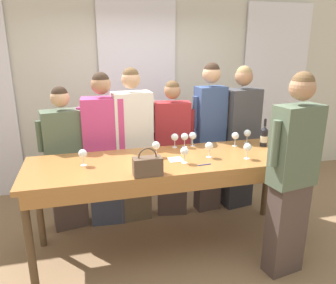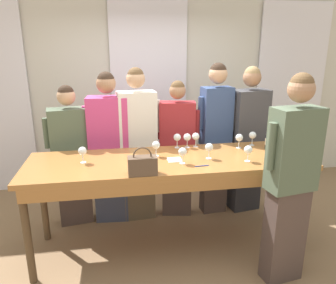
# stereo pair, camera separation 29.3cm
# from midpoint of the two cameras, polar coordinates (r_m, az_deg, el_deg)

# --- Properties ---
(ground_plane) EXTENTS (18.00, 18.00, 0.00)m
(ground_plane) POSITION_cam_midpoint_polar(r_m,az_deg,el_deg) (3.71, -2.02, -17.58)
(ground_plane) COLOR #846647
(wall_back) EXTENTS (12.00, 0.06, 2.80)m
(wall_back) POSITION_cam_midpoint_polar(r_m,az_deg,el_deg) (4.94, -6.99, 8.64)
(wall_back) COLOR beige
(wall_back) RESTS_ON ground_plane
(curtain_panel_center) EXTENTS (1.10, 0.03, 2.69)m
(curtain_panel_center) POSITION_cam_midpoint_polar(r_m,az_deg,el_deg) (4.88, -6.86, 7.89)
(curtain_panel_center) COLOR white
(curtain_panel_center) RESTS_ON ground_plane
(curtain_panel_right) EXTENTS (1.10, 0.03, 2.69)m
(curtain_panel_right) POSITION_cam_midpoint_polar(r_m,az_deg,el_deg) (5.63, 16.52, 8.52)
(curtain_panel_right) COLOR white
(curtain_panel_right) RESTS_ON ground_plane
(tasting_bar) EXTENTS (2.79, 0.85, 0.99)m
(tasting_bar) POSITION_cam_midpoint_polar(r_m,az_deg,el_deg) (3.26, -2.08, -4.69)
(tasting_bar) COLOR #9E6633
(tasting_bar) RESTS_ON ground_plane
(wine_bottle) EXTENTS (0.08, 0.08, 0.31)m
(wine_bottle) POSITION_cam_midpoint_polar(r_m,az_deg,el_deg) (3.73, 14.25, 0.93)
(wine_bottle) COLOR black
(wine_bottle) RESTS_ON tasting_bar
(handbag) EXTENTS (0.25, 0.12, 0.25)m
(handbag) POSITION_cam_midpoint_polar(r_m,az_deg,el_deg) (2.84, -6.52, -4.17)
(handbag) COLOR brown
(handbag) RESTS_ON tasting_bar
(wine_glass_front_left) EXTENTS (0.08, 0.08, 0.16)m
(wine_glass_front_left) POSITION_cam_midpoint_polar(r_m,az_deg,el_deg) (3.58, 0.58, 0.85)
(wine_glass_front_left) COLOR white
(wine_glass_front_left) RESTS_ON tasting_bar
(wine_glass_front_mid) EXTENTS (0.08, 0.08, 0.16)m
(wine_glass_front_mid) POSITION_cam_midpoint_polar(r_m,az_deg,el_deg) (3.62, 2.04, 1.02)
(wine_glass_front_mid) COLOR white
(wine_glass_front_mid) RESTS_ON tasting_bar
(wine_glass_front_right) EXTENTS (0.08, 0.08, 0.16)m
(wine_glass_front_right) POSITION_cam_midpoint_polar(r_m,az_deg,el_deg) (3.66, 9.42, 1.00)
(wine_glass_front_right) COLOR white
(wine_glass_front_right) RESTS_ON tasting_bar
(wine_glass_center_left) EXTENTS (0.08, 0.08, 0.16)m
(wine_glass_center_left) POSITION_cam_midpoint_polar(r_m,az_deg,el_deg) (3.57, -1.17, 0.76)
(wine_glass_center_left) COLOR white
(wine_glass_center_left) RESTS_ON tasting_bar
(wine_glass_center_mid) EXTENTS (0.08, 0.08, 0.16)m
(wine_glass_center_mid) POSITION_cam_midpoint_polar(r_m,az_deg,el_deg) (3.27, 4.65, -0.82)
(wine_glass_center_mid) COLOR white
(wine_glass_center_mid) RESTS_ON tasting_bar
(wine_glass_center_right) EXTENTS (0.08, 0.08, 0.16)m
(wine_glass_center_right) POSITION_cam_midpoint_polar(r_m,az_deg,el_deg) (3.80, 11.53, 1.43)
(wine_glass_center_right) COLOR white
(wine_glass_center_right) RESTS_ON tasting_bar
(wine_glass_back_left) EXTENTS (0.08, 0.08, 0.16)m
(wine_glass_back_left) POSITION_cam_midpoint_polar(r_m,az_deg,el_deg) (3.10, 0.20, -1.74)
(wine_glass_back_left) COLOR white
(wine_glass_back_left) RESTS_ON tasting_bar
(wine_glass_back_mid) EXTENTS (0.08, 0.08, 0.16)m
(wine_glass_back_mid) POSITION_cam_midpoint_polar(r_m,az_deg,el_deg) (3.28, 11.23, -1.04)
(wine_glass_back_mid) COLOR white
(wine_glass_back_mid) RESTS_ON tasting_bar
(wine_glass_back_right) EXTENTS (0.08, 0.08, 0.16)m
(wine_glass_back_right) POSITION_cam_midpoint_polar(r_m,az_deg,el_deg) (3.29, -4.65, -0.68)
(wine_glass_back_right) COLOR white
(wine_glass_back_right) RESTS_ON tasting_bar
(wine_glass_near_host) EXTENTS (0.08, 0.08, 0.16)m
(wine_glass_near_host) POSITION_cam_midpoint_polar(r_m,az_deg,el_deg) (3.18, -17.22, -2.03)
(wine_glass_near_host) COLOR white
(wine_glass_near_host) RESTS_ON tasting_bar
(napkin) EXTENTS (0.14, 0.14, 0.00)m
(napkin) POSITION_cam_midpoint_polar(r_m,az_deg,el_deg) (3.23, -1.28, -3.10)
(napkin) COLOR white
(napkin) RESTS_ON tasting_bar
(pen) EXTENTS (0.13, 0.02, 0.01)m
(pen) POSITION_cam_midpoint_polar(r_m,az_deg,el_deg) (3.09, 3.66, -4.01)
(pen) COLOR #193399
(pen) RESTS_ON tasting_bar
(guest_olive_jacket) EXTENTS (0.56, 0.32, 1.66)m
(guest_olive_jacket) POSITION_cam_midpoint_polar(r_m,az_deg,el_deg) (3.91, -19.46, -2.86)
(guest_olive_jacket) COLOR #473833
(guest_olive_jacket) RESTS_ON ground_plane
(guest_pink_top) EXTENTS (0.57, 0.30, 1.80)m
(guest_pink_top) POSITION_cam_midpoint_polar(r_m,az_deg,el_deg) (3.86, -13.12, -1.39)
(guest_pink_top) COLOR #383D51
(guest_pink_top) RESTS_ON ground_plane
(guest_cream_sweater) EXTENTS (0.55, 0.29, 1.84)m
(guest_cream_sweater) POSITION_cam_midpoint_polar(r_m,az_deg,el_deg) (3.88, -8.28, -0.66)
(guest_cream_sweater) COLOR brown
(guest_cream_sweater) RESTS_ON ground_plane
(guest_striped_shirt) EXTENTS (0.54, 0.27, 1.69)m
(guest_striped_shirt) POSITION_cam_midpoint_polar(r_m,az_deg,el_deg) (3.97, -1.38, -1.13)
(guest_striped_shirt) COLOR #473833
(guest_striped_shirt) RESTS_ON ground_plane
(guest_navy_coat) EXTENTS (0.47, 0.25, 1.88)m
(guest_navy_coat) POSITION_cam_midpoint_polar(r_m,az_deg,el_deg) (4.06, 5.17, 1.20)
(guest_navy_coat) COLOR #473833
(guest_navy_coat) RESTS_ON ground_plane
(guest_beige_cap) EXTENTS (0.55, 0.33, 1.84)m
(guest_beige_cap) POSITION_cam_midpoint_polar(r_m,az_deg,el_deg) (4.24, 10.49, 0.75)
(guest_beige_cap) COLOR #28282D
(guest_beige_cap) RESTS_ON ground_plane
(host_pouring) EXTENTS (0.53, 0.28, 1.88)m
(host_pouring) POSITION_cam_midpoint_polar(r_m,az_deg,el_deg) (3.04, 18.25, -5.53)
(host_pouring) COLOR #473833
(host_pouring) RESTS_ON ground_plane
(potted_plant) EXTENTS (0.38, 0.38, 0.76)m
(potted_plant) POSITION_cam_midpoint_polar(r_m,az_deg,el_deg) (5.36, 13.99, -1.73)
(potted_plant) COLOR #4C4C51
(potted_plant) RESTS_ON ground_plane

